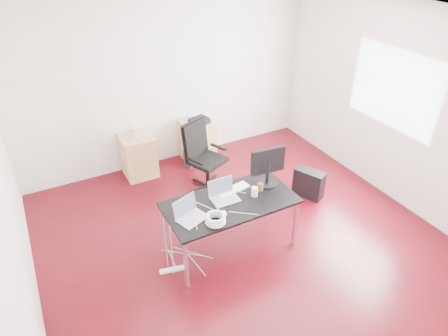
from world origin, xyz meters
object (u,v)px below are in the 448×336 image
office_chair (203,153)px  filing_cabinet_right (198,141)px  desk (230,205)px  pc_tower (309,183)px  filing_cabinet_left (139,156)px

office_chair → filing_cabinet_right: (0.28, 0.81, -0.26)m
filing_cabinet_right → desk: bearing=-104.6°
desk → filing_cabinet_right: 2.32m
desk → filing_cabinet_right: bearing=75.4°
office_chair → filing_cabinet_right: size_ratio=1.54×
office_chair → pc_tower: (1.30, -0.98, -0.39)m
filing_cabinet_left → office_chair: bearing=-46.0°
filing_cabinet_right → office_chair: bearing=-109.1°
desk → filing_cabinet_left: 2.29m
desk → filing_cabinet_right: (0.58, 2.22, -0.33)m
office_chair → pc_tower: office_chair is taller
desk → pc_tower: 1.72m
filing_cabinet_left → pc_tower: 2.75m
desk → pc_tower: desk is taller
desk → pc_tower: (1.60, 0.43, -0.46)m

